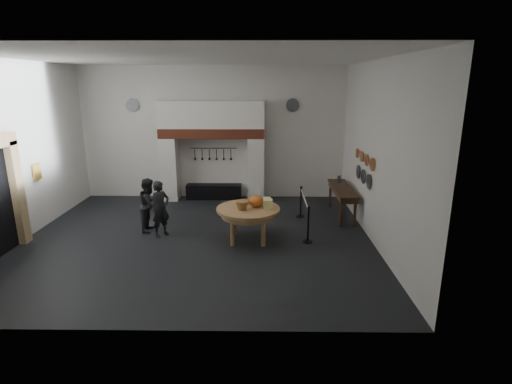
{
  "coord_description": "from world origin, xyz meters",
  "views": [
    {
      "loc": [
        1.66,
        -9.71,
        3.96
      ],
      "look_at": [
        1.53,
        -0.28,
        1.35
      ],
      "focal_mm": 28.0,
      "sensor_mm": 36.0,
      "label": 1
    }
  ],
  "objects_px": {
    "visitor_far": "(150,205)",
    "barrier_post_near": "(308,226)",
    "iron_range": "(214,192)",
    "barrier_post_far": "(301,202)",
    "work_table": "(248,209)",
    "visitor_near": "(161,209)",
    "side_table": "(343,188)"
  },
  "relations": [
    {
      "from": "barrier_post_far",
      "to": "iron_range",
      "type": "bearing_deg",
      "value": 146.08
    },
    {
      "from": "barrier_post_far",
      "to": "visitor_far",
      "type": "bearing_deg",
      "value": -164.17
    },
    {
      "from": "work_table",
      "to": "barrier_post_far",
      "type": "height_order",
      "value": "barrier_post_far"
    },
    {
      "from": "work_table",
      "to": "barrier_post_near",
      "type": "bearing_deg",
      "value": -4.33
    },
    {
      "from": "iron_range",
      "to": "side_table",
      "type": "bearing_deg",
      "value": -24.04
    },
    {
      "from": "barrier_post_near",
      "to": "barrier_post_far",
      "type": "relative_size",
      "value": 1.0
    },
    {
      "from": "iron_range",
      "to": "barrier_post_near",
      "type": "distance_m",
      "value": 4.85
    },
    {
      "from": "iron_range",
      "to": "work_table",
      "type": "height_order",
      "value": "work_table"
    },
    {
      "from": "visitor_far",
      "to": "side_table",
      "type": "relative_size",
      "value": 0.67
    },
    {
      "from": "side_table",
      "to": "barrier_post_far",
      "type": "distance_m",
      "value": 1.32
    },
    {
      "from": "barrier_post_far",
      "to": "side_table",
      "type": "bearing_deg",
      "value": 4.02
    },
    {
      "from": "iron_range",
      "to": "side_table",
      "type": "relative_size",
      "value": 0.86
    },
    {
      "from": "visitor_far",
      "to": "barrier_post_far",
      "type": "distance_m",
      "value": 4.41
    },
    {
      "from": "visitor_near",
      "to": "visitor_far",
      "type": "height_order",
      "value": "visitor_near"
    },
    {
      "from": "visitor_far",
      "to": "barrier_post_near",
      "type": "distance_m",
      "value": 4.32
    },
    {
      "from": "work_table",
      "to": "barrier_post_near",
      "type": "height_order",
      "value": "barrier_post_near"
    },
    {
      "from": "iron_range",
      "to": "barrier_post_far",
      "type": "xyz_separation_m",
      "value": [
        2.85,
        -1.92,
        0.2
      ]
    },
    {
      "from": "work_table",
      "to": "barrier_post_far",
      "type": "bearing_deg",
      "value": 51.09
    },
    {
      "from": "side_table",
      "to": "barrier_post_near",
      "type": "bearing_deg",
      "value": -120.91
    },
    {
      "from": "iron_range",
      "to": "visitor_far",
      "type": "bearing_deg",
      "value": -113.9
    },
    {
      "from": "work_table",
      "to": "barrier_post_far",
      "type": "xyz_separation_m",
      "value": [
        1.52,
        1.88,
        -0.39
      ]
    },
    {
      "from": "visitor_far",
      "to": "barrier_post_near",
      "type": "relative_size",
      "value": 1.63
    },
    {
      "from": "iron_range",
      "to": "visitor_far",
      "type": "xyz_separation_m",
      "value": [
        -1.38,
        -3.12,
        0.48
      ]
    },
    {
      "from": "iron_range",
      "to": "visitor_near",
      "type": "bearing_deg",
      "value": -105.59
    },
    {
      "from": "visitor_near",
      "to": "visitor_far",
      "type": "distance_m",
      "value": 0.57
    },
    {
      "from": "work_table",
      "to": "side_table",
      "type": "height_order",
      "value": "side_table"
    },
    {
      "from": "visitor_near",
      "to": "barrier_post_near",
      "type": "bearing_deg",
      "value": -57.72
    },
    {
      "from": "work_table",
      "to": "visitor_far",
      "type": "relative_size",
      "value": 1.1
    },
    {
      "from": "work_table",
      "to": "side_table",
      "type": "relative_size",
      "value": 0.73
    },
    {
      "from": "iron_range",
      "to": "barrier_post_near",
      "type": "bearing_deg",
      "value": -53.96
    },
    {
      "from": "iron_range",
      "to": "work_table",
      "type": "relative_size",
      "value": 1.18
    },
    {
      "from": "barrier_post_near",
      "to": "visitor_far",
      "type": "bearing_deg",
      "value": 169.29
    }
  ]
}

